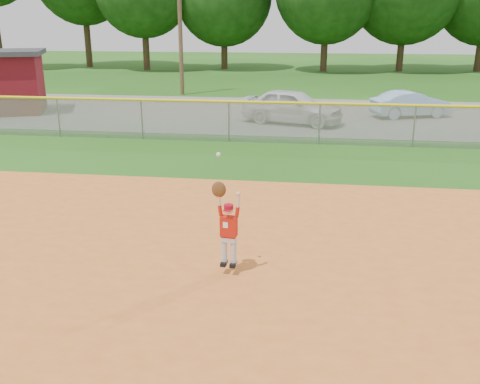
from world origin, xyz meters
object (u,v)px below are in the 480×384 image
at_px(car_white_a, 292,106).
at_px(car_blue, 411,104).
at_px(ballplayer, 227,225).
at_px(utility_shed, 2,82).

height_order(car_white_a, car_blue, car_white_a).
bearing_deg(car_blue, ballplayer, 140.79).
relative_size(car_white_a, ballplayer, 2.07).
bearing_deg(ballplayer, utility_shed, 130.87).
height_order(car_blue, ballplayer, ballplayer).
relative_size(utility_shed, ballplayer, 2.27).
xyz_separation_m(utility_shed, ballplayer, (13.25, -15.31, -0.53)).
bearing_deg(car_white_a, car_blue, -49.77).
distance_m(car_white_a, ballplayer, 14.49).
bearing_deg(car_blue, utility_shed, 74.46).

